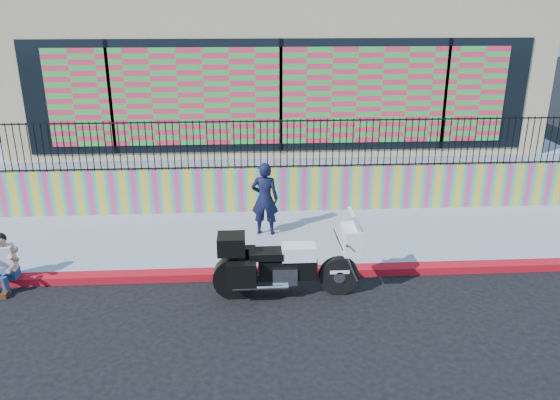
{
  "coord_description": "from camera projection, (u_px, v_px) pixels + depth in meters",
  "views": [
    {
      "loc": [
        -0.85,
        -9.56,
        5.05
      ],
      "look_at": [
        -0.2,
        1.2,
        1.15
      ],
      "focal_mm": 35.0,
      "sensor_mm": 36.0,
      "label": 1
    }
  ],
  "objects": [
    {
      "name": "mural_wall",
      "position": [
        283.0,
        189.0,
        13.55
      ],
      "size": [
        16.0,
        0.2,
        1.1
      ],
      "primitive_type": "cube",
      "color": "#DB397D",
      "rests_on": "sidewalk"
    },
    {
      "name": "seated_man",
      "position": [
        2.0,
        268.0,
        10.06
      ],
      "size": [
        0.54,
        0.71,
        1.06
      ],
      "color": "navy",
      "rests_on": "ground"
    },
    {
      "name": "sidewalk",
      "position": [
        288.0,
        238.0,
        12.26
      ],
      "size": [
        16.0,
        3.0,
        0.15
      ],
      "primitive_type": "cube",
      "color": "gray",
      "rests_on": "ground"
    },
    {
      "name": "storefront_building",
      "position": [
        273.0,
        64.0,
        17.27
      ],
      "size": [
        14.0,
        8.06,
        4.0
      ],
      "color": "tan",
      "rests_on": "elevated_platform"
    },
    {
      "name": "elevated_platform",
      "position": [
        273.0,
        143.0,
        18.36
      ],
      "size": [
        16.0,
        10.0,
        1.25
      ],
      "primitive_type": "cube",
      "color": "gray",
      "rests_on": "ground"
    },
    {
      "name": "red_curb",
      "position": [
        294.0,
        272.0,
        10.71
      ],
      "size": [
        16.0,
        0.3,
        0.15
      ],
      "primitive_type": "cube",
      "color": "#B60D12",
      "rests_on": "ground"
    },
    {
      "name": "metal_fence",
      "position": [
        283.0,
        144.0,
        13.16
      ],
      "size": [
        15.8,
        0.04,
        1.2
      ],
      "primitive_type": null,
      "color": "black",
      "rests_on": "mural_wall"
    },
    {
      "name": "police_officer",
      "position": [
        265.0,
        199.0,
        12.05
      ],
      "size": [
        0.65,
        0.48,
        1.66
      ],
      "primitive_type": "imported",
      "rotation": [
        0.0,
        0.0,
        3.0
      ],
      "color": "black",
      "rests_on": "sidewalk"
    },
    {
      "name": "police_motorcycle",
      "position": [
        285.0,
        262.0,
        9.79
      ],
      "size": [
        2.61,
        0.86,
        1.63
      ],
      "color": "black",
      "rests_on": "ground"
    },
    {
      "name": "ground",
      "position": [
        294.0,
        275.0,
        10.74
      ],
      "size": [
        90.0,
        90.0,
        0.0
      ],
      "primitive_type": "plane",
      "color": "black",
      "rests_on": "ground"
    }
  ]
}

